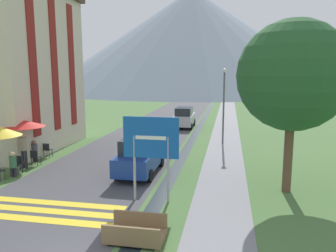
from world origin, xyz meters
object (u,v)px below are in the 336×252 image
at_px(parked_car_far, 184,117).
at_px(person_seated_far, 13,163).
at_px(cafe_chair_middle, 35,156).
at_px(footbridge, 136,233).
at_px(cafe_umbrella_middle_red, 23,123).
at_px(streetlamp, 224,100).
at_px(tree_by_path, 293,76).
at_px(hotel_building, 16,58).
at_px(cafe_chair_near_left, 16,164).
at_px(parked_car_near, 140,155).
at_px(road_sign, 151,145).
at_px(person_seated_near, 35,150).
at_px(person_standing_terrace, 24,148).
at_px(cafe_chair_far_right, 47,149).
at_px(cafe_chair_near_right, 20,162).

xyz_separation_m(parked_car_far, person_seated_far, (-6.03, -15.58, -0.23)).
bearing_deg(cafe_chair_middle, footbridge, -67.70).
height_order(cafe_umbrella_middle_red, streetlamp, streetlamp).
relative_size(footbridge, cafe_umbrella_middle_red, 0.70).
bearing_deg(person_seated_far, tree_by_path, 1.63).
xyz_separation_m(hotel_building, cafe_chair_near_left, (3.09, -5.03, -5.26)).
xyz_separation_m(parked_car_near, streetlamp, (3.84, 7.63, 2.16)).
relative_size(cafe_chair_near_left, cafe_chair_middle, 1.00).
xyz_separation_m(hotel_building, road_sign, (10.35, -7.08, -3.56)).
xyz_separation_m(road_sign, cafe_chair_near_left, (-7.26, 2.06, -1.70)).
distance_m(person_seated_far, person_seated_near, 2.72).
bearing_deg(tree_by_path, cafe_chair_middle, 172.95).
distance_m(person_standing_terrace, streetlamp, 12.89).
relative_size(hotel_building, parked_car_near, 2.56).
bearing_deg(cafe_chair_far_right, road_sign, -24.37).
height_order(hotel_building, cafe_chair_near_left, hotel_building).
bearing_deg(cafe_umbrella_middle_red, parked_car_near, -3.18).
height_order(cafe_chair_far_right, person_standing_terrace, person_standing_terrace).
distance_m(cafe_chair_far_right, person_standing_terrace, 2.31).
xyz_separation_m(parked_car_far, streetlamp, (3.57, -6.25, 2.16)).
height_order(person_seated_far, tree_by_path, tree_by_path).
height_order(person_standing_terrace, person_seated_near, person_standing_terrace).
bearing_deg(cafe_chair_far_right, hotel_building, 158.17).
relative_size(road_sign, cafe_chair_middle, 3.85).
distance_m(cafe_chair_near_left, person_seated_near, 2.32).
distance_m(person_seated_far, streetlamp, 13.60).
height_order(parked_car_far, cafe_chair_far_right, parked_car_far).
relative_size(footbridge, cafe_chair_far_right, 2.00).
xyz_separation_m(parked_car_near, parked_car_far, (0.28, 13.88, -0.00)).
distance_m(hotel_building, streetlamp, 13.69).
height_order(cafe_chair_near_left, cafe_umbrella_middle_red, cafe_umbrella_middle_red).
height_order(cafe_chair_near_left, tree_by_path, tree_by_path).
relative_size(cafe_chair_middle, streetlamp, 0.16).
xyz_separation_m(hotel_building, parked_car_far, (9.27, 10.16, -4.86)).
relative_size(cafe_chair_near_left, tree_by_path, 0.12).
bearing_deg(road_sign, person_seated_far, 166.77).
bearing_deg(parked_car_far, footbridge, -86.26).
height_order(cafe_chair_near_right, person_standing_terrace, person_standing_terrace).
xyz_separation_m(hotel_building, tree_by_path, (15.64, -5.06, -1.00)).
xyz_separation_m(footbridge, person_seated_near, (-7.92, 7.33, 0.45)).
bearing_deg(cafe_umbrella_middle_red, cafe_chair_far_right, 76.66).
distance_m(road_sign, person_seated_far, 7.47).
bearing_deg(cafe_chair_near_left, road_sign, 2.08).
bearing_deg(person_standing_terrace, cafe_chair_near_right, -76.60).
xyz_separation_m(road_sign, person_seated_near, (-7.68, 4.34, -1.54)).
distance_m(footbridge, cafe_chair_middle, 9.91).
xyz_separation_m(footbridge, cafe_chair_middle, (-7.42, 6.56, 0.29)).
bearing_deg(hotel_building, tree_by_path, -17.93).
distance_m(footbridge, cafe_umbrella_middle_red, 10.71).
relative_size(footbridge, tree_by_path, 0.24).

